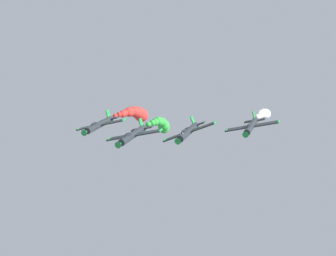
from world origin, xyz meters
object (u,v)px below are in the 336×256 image
(airplane_left_inner, at_px, (188,132))
(airplane_left_outer, at_px, (251,126))
(airplane_lead, at_px, (132,135))
(airplane_right_inner, at_px, (99,125))

(airplane_left_inner, distance_m, airplane_left_outer, 12.06)
(airplane_lead, distance_m, airplane_left_inner, 9.24)
(airplane_lead, xyz_separation_m, airplane_right_inner, (8.78, -5.73, -0.47))
(airplane_left_inner, bearing_deg, airplane_right_inner, -1.74)
(airplane_left_outer, bearing_deg, airplane_right_inner, 16.41)
(airplane_left_outer, bearing_deg, airplane_lead, 38.46)
(airplane_lead, distance_m, airplane_right_inner, 10.49)
(airplane_left_inner, height_order, airplane_left_outer, airplane_left_inner)
(airplane_right_inner, bearing_deg, airplane_lead, 146.83)
(airplane_left_inner, bearing_deg, airplane_lead, 34.52)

